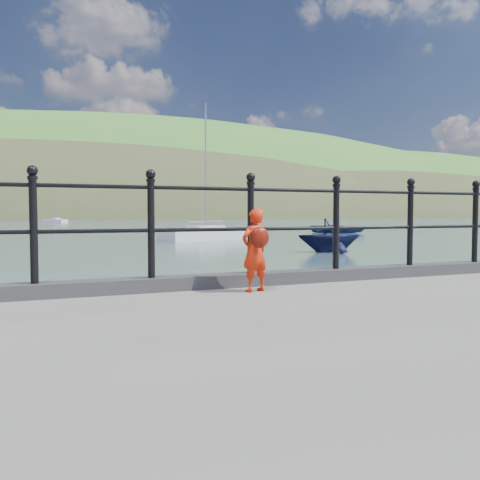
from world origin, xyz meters
name	(u,v)px	position (x,y,z in m)	size (l,w,h in m)	color
ground	(199,370)	(0.00, 0.00, 0.00)	(600.00, 600.00, 0.00)	#2D4251
kerb	(203,282)	(0.00, -0.15, 1.07)	(60.00, 0.30, 0.15)	#28282B
railing	(203,217)	(0.00, -0.15, 1.82)	(18.11, 0.11, 1.20)	black
far_shore	(120,265)	(38.34, 239.41, -22.57)	(830.00, 200.00, 156.00)	#333A21
child	(255,249)	(0.44, -0.63, 1.47)	(0.38, 0.34, 0.91)	red
launch_blue	(339,227)	(25.57, 35.45, 0.55)	(3.78, 5.30, 1.10)	#12204F
launch_navy	(329,235)	(11.50, 15.11, 0.81)	(2.67, 3.09, 1.63)	black
sailboat_deep	(55,221)	(2.93, 99.83, 0.34)	(4.77, 5.43, 8.35)	silver
sailboat_near	(206,235)	(9.63, 27.98, 0.34)	(7.32, 4.72, 9.68)	silver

